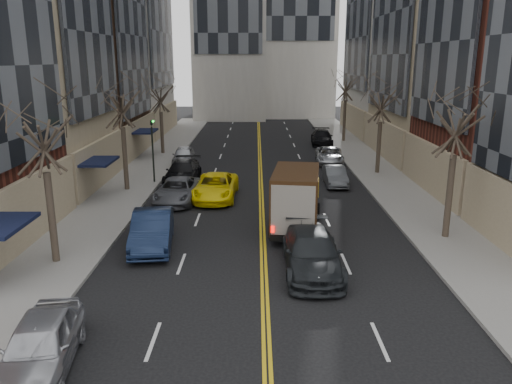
{
  "coord_description": "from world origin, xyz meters",
  "views": [
    {
      "loc": [
        -0.32,
        -11.67,
        8.43
      ],
      "look_at": [
        -0.33,
        11.58,
        2.2
      ],
      "focal_mm": 35.0,
      "sensor_mm": 36.0,
      "label": 1
    }
  ],
  "objects_px": {
    "taxi": "(216,187)",
    "pedestrian": "(273,205)",
    "observer_sedan": "(312,253)",
    "ups_truck": "(296,199)"
  },
  "relations": [
    {
      "from": "ups_truck",
      "to": "pedestrian",
      "type": "distance_m",
      "value": 2.23
    },
    {
      "from": "observer_sedan",
      "to": "pedestrian",
      "type": "relative_size",
      "value": 3.73
    },
    {
      "from": "ups_truck",
      "to": "observer_sedan",
      "type": "bearing_deg",
      "value": -79.61
    },
    {
      "from": "taxi",
      "to": "pedestrian",
      "type": "distance_m",
      "value": 5.26
    },
    {
      "from": "observer_sedan",
      "to": "taxi",
      "type": "distance_m",
      "value": 11.97
    },
    {
      "from": "ups_truck",
      "to": "observer_sedan",
      "type": "xyz_separation_m",
      "value": [
        0.26,
        -5.24,
        -0.79
      ]
    },
    {
      "from": "observer_sedan",
      "to": "taxi",
      "type": "height_order",
      "value": "observer_sedan"
    },
    {
      "from": "ups_truck",
      "to": "pedestrian",
      "type": "bearing_deg",
      "value": 130.32
    },
    {
      "from": "observer_sedan",
      "to": "ups_truck",
      "type": "bearing_deg",
      "value": 93.26
    },
    {
      "from": "observer_sedan",
      "to": "taxi",
      "type": "xyz_separation_m",
      "value": [
        -4.79,
        10.97,
        -0.05
      ]
    }
  ]
}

